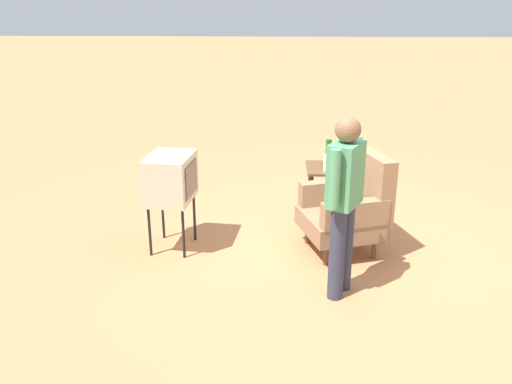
% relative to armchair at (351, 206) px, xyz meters
% --- Properties ---
extents(ground_plane, '(60.00, 60.00, 0.00)m').
position_rel_armchair_xyz_m(ground_plane, '(0.05, -0.03, -0.50)').
color(ground_plane, '#C17A4C').
extents(armchair, '(0.96, 0.97, 1.06)m').
position_rel_armchair_xyz_m(armchair, '(0.00, 0.00, 0.00)').
color(armchair, brown).
rests_on(armchair, ground).
extents(side_table, '(0.56, 0.56, 0.63)m').
position_rel_armchair_xyz_m(side_table, '(-0.95, -0.14, 0.04)').
color(side_table, black).
rests_on(side_table, ground).
extents(tv_on_stand, '(0.65, 0.51, 1.03)m').
position_rel_armchair_xyz_m(tv_on_stand, '(0.02, -1.87, 0.28)').
color(tv_on_stand, black).
rests_on(tv_on_stand, ground).
extents(person_standing, '(0.51, 0.36, 1.64)m').
position_rel_armchair_xyz_m(person_standing, '(0.91, -0.19, 0.44)').
color(person_standing, '#2D3347').
rests_on(person_standing, ground).
extents(bottle_wine_green, '(0.07, 0.07, 0.32)m').
position_rel_armchair_xyz_m(bottle_wine_green, '(-1.02, -0.16, 0.29)').
color(bottle_wine_green, '#1E5623').
rests_on(bottle_wine_green, side_table).
extents(bottle_short_clear, '(0.06, 0.06, 0.20)m').
position_rel_armchair_xyz_m(bottle_short_clear, '(-0.79, -0.20, 0.23)').
color(bottle_short_clear, silver).
rests_on(bottle_short_clear, side_table).
extents(soda_can_red, '(0.07, 0.07, 0.12)m').
position_rel_armchair_xyz_m(soda_can_red, '(-0.98, -0.07, 0.19)').
color(soda_can_red, red).
rests_on(soda_can_red, side_table).
extents(bottle_tall_amber, '(0.07, 0.07, 0.30)m').
position_rel_armchair_xyz_m(bottle_tall_amber, '(-0.88, -0.08, 0.28)').
color(bottle_tall_amber, brown).
rests_on(bottle_tall_amber, side_table).
extents(flower_vase, '(0.14, 0.10, 0.27)m').
position_rel_armchair_xyz_m(flower_vase, '(-1.01, 0.03, 0.28)').
color(flower_vase, silver).
rests_on(flower_vase, side_table).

